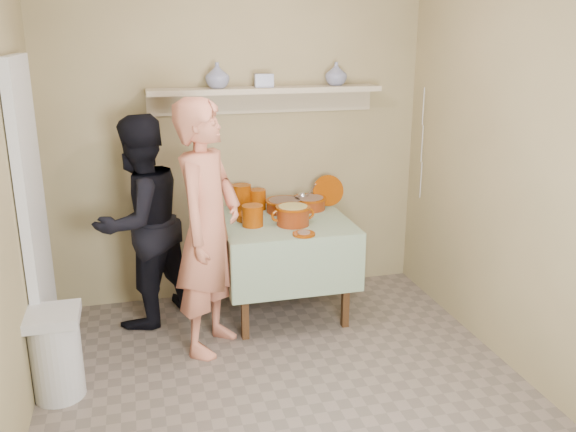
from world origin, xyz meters
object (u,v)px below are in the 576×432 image
object	(u,v)px
cazuela_rice	(293,214)
trash_bin	(56,354)
person_helper	(140,222)
serving_table	(283,234)
person_cook	(208,229)

from	to	relation	value
cazuela_rice	trash_bin	size ratio (longest dim) A/B	0.59
person_helper	serving_table	xyz separation A→B (m)	(1.06, -0.10, -0.15)
person_cook	trash_bin	distance (m)	1.21
person_cook	serving_table	distance (m)	0.78
cazuela_rice	trash_bin	bearing A→B (deg)	-158.31
serving_table	cazuela_rice	distance (m)	0.26
person_cook	trash_bin	xyz separation A→B (m)	(-0.98, -0.39, -0.59)
person_cook	serving_table	xyz separation A→B (m)	(0.62, 0.42, -0.23)
person_cook	serving_table	size ratio (longest dim) A/B	1.79
trash_bin	person_cook	bearing A→B (deg)	21.46
person_cook	serving_table	world-z (taller)	person_cook
person_cook	cazuela_rice	bearing A→B (deg)	-35.72
person_helper	person_cook	bearing A→B (deg)	90.80
trash_bin	person_helper	bearing A→B (deg)	58.68
serving_table	person_helper	bearing A→B (deg)	174.68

